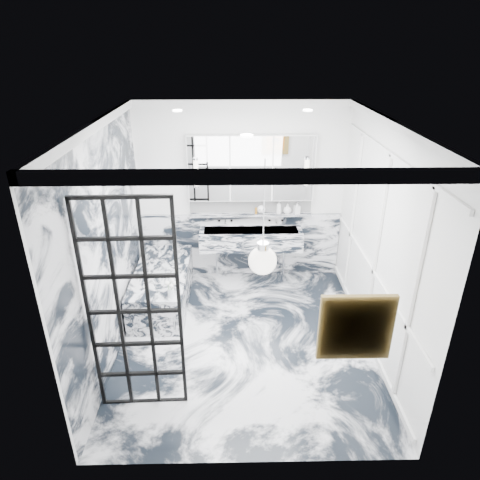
{
  "coord_description": "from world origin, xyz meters",
  "views": [
    {
      "loc": [
        -0.14,
        -4.51,
        3.58
      ],
      "look_at": [
        -0.04,
        0.5,
        1.21
      ],
      "focal_mm": 32.0,
      "sensor_mm": 36.0,
      "label": 1
    }
  ],
  "objects_px": {
    "crittall_door": "(134,311)",
    "trough_sink": "(251,239)",
    "mirror_cabinet": "(251,168)",
    "bathtub": "(163,286)"
  },
  "relations": [
    {
      "from": "crittall_door",
      "to": "bathtub",
      "type": "height_order",
      "value": "crittall_door"
    },
    {
      "from": "trough_sink",
      "to": "mirror_cabinet",
      "type": "xyz_separation_m",
      "value": [
        -0.0,
        0.17,
        1.09
      ]
    },
    {
      "from": "crittall_door",
      "to": "bathtub",
      "type": "bearing_deg",
      "value": 90.52
    },
    {
      "from": "trough_sink",
      "to": "mirror_cabinet",
      "type": "relative_size",
      "value": 0.84
    },
    {
      "from": "bathtub",
      "to": "crittall_door",
      "type": "bearing_deg",
      "value": -87.78
    },
    {
      "from": "crittall_door",
      "to": "mirror_cabinet",
      "type": "xyz_separation_m",
      "value": [
        1.25,
        2.76,
        0.64
      ]
    },
    {
      "from": "crittall_door",
      "to": "trough_sink",
      "type": "xyz_separation_m",
      "value": [
        1.25,
        2.59,
        -0.45
      ]
    },
    {
      "from": "mirror_cabinet",
      "to": "bathtub",
      "type": "distance_m",
      "value": 2.2
    },
    {
      "from": "mirror_cabinet",
      "to": "bathtub",
      "type": "relative_size",
      "value": 1.15
    },
    {
      "from": "crittall_door",
      "to": "mirror_cabinet",
      "type": "height_order",
      "value": "crittall_door"
    }
  ]
}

